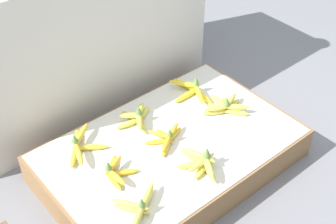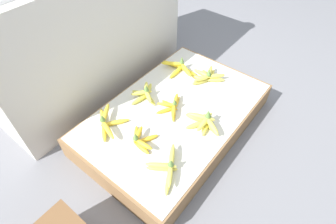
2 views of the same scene
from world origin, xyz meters
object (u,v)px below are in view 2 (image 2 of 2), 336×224
banana_bunch_back_midleft (145,94)px  banana_bunch_back_midright (179,67)px  banana_bunch_front_left (168,167)px  banana_bunch_middle_midleft (172,107)px  banana_bunch_middle_midright (207,76)px  banana_bunch_middle_left (141,139)px  banana_bunch_back_left (107,122)px  banana_bunch_front_midleft (204,122)px

banana_bunch_back_midleft → banana_bunch_back_midright: 0.33m
banana_bunch_front_left → banana_bunch_middle_midleft: bearing=35.1°
banana_bunch_middle_midright → banana_bunch_middle_left: bearing=-179.5°
banana_bunch_middle_midright → banana_bunch_back_midright: 0.20m
banana_bunch_back_left → banana_bunch_back_midleft: size_ratio=1.12×
banana_bunch_front_left → banana_bunch_back_left: size_ratio=0.98×
banana_bunch_front_left → banana_bunch_back_midright: banana_bunch_back_midright is taller
banana_bunch_middle_midleft → banana_bunch_front_midleft: bearing=-86.5°
banana_bunch_middle_midright → banana_bunch_back_midright: bearing=100.6°
banana_bunch_middle_midleft → banana_bunch_back_left: (-0.31, 0.20, 0.00)m
banana_bunch_back_left → banana_bunch_front_midleft: bearing=-51.5°
banana_bunch_middle_left → banana_bunch_back_left: size_ratio=0.77×
banana_bunch_front_midleft → banana_bunch_back_midright: bearing=52.6°
banana_bunch_front_left → banana_bunch_middle_left: bearing=79.0°
banana_bunch_middle_midleft → banana_bunch_back_left: size_ratio=0.82×
banana_bunch_middle_left → banana_bunch_back_midleft: (0.26, 0.21, 0.00)m
banana_bunch_front_midleft → banana_bunch_back_midright: size_ratio=0.86×
banana_bunch_front_left → banana_bunch_back_midleft: bearing=53.5°
banana_bunch_middle_midright → banana_bunch_back_midright: (-0.04, 0.19, -0.00)m
banana_bunch_middle_midright → banana_bunch_back_left: banana_bunch_middle_midright is taller
banana_bunch_front_left → banana_bunch_back_left: bearing=88.6°
banana_bunch_back_left → banana_bunch_back_midleft: bearing=-2.4°
banana_bunch_middle_midleft → banana_bunch_back_left: bearing=147.6°
banana_bunch_middle_midright → banana_bunch_back_left: (-0.66, 0.21, -0.00)m
banana_bunch_middle_left → banana_bunch_middle_midright: bearing=0.5°
banana_bunch_middle_midright → banana_bunch_back_midleft: size_ratio=0.99×
banana_bunch_front_midleft → banana_bunch_middle_midleft: 0.21m
banana_bunch_middle_midleft → banana_bunch_back_midright: 0.36m
banana_bunch_front_midleft → banana_bunch_middle_midright: size_ratio=1.10×
banana_bunch_middle_midright → banana_bunch_middle_midleft: bearing=177.5°
banana_bunch_front_left → banana_bunch_middle_left: (0.04, 0.21, -0.00)m
banana_bunch_middle_left → banana_bunch_middle_midleft: bearing=4.3°
banana_bunch_back_midleft → banana_bunch_middle_left: bearing=-142.0°
banana_bunch_front_midleft → banana_bunch_front_left: bearing=-177.2°
banana_bunch_middle_left → banana_bunch_middle_midright: size_ratio=0.87×
banana_bunch_back_left → banana_bunch_back_midright: size_ratio=0.89×
banana_bunch_back_midleft → banana_bunch_back_midright: size_ratio=0.79×
banana_bunch_front_midleft → banana_bunch_back_midleft: size_ratio=1.09×
banana_bunch_front_left → banana_bunch_front_midleft: bearing=2.8°
banana_bunch_middle_midleft → banana_bunch_middle_midright: 0.35m
banana_bunch_front_midleft → banana_bunch_middle_left: 0.35m
banana_bunch_middle_midright → banana_bunch_back_midleft: 0.42m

